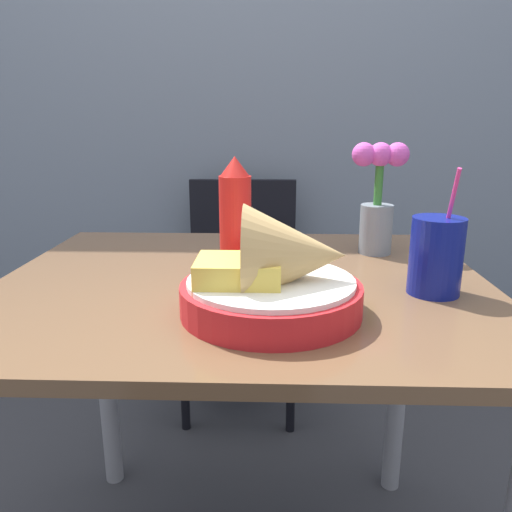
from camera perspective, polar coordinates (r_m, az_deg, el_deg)
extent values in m
cube|color=slate|center=(2.03, 0.37, 22.85)|extent=(7.00, 0.06, 2.60)
cube|color=brown|center=(0.97, -1.54, -3.29)|extent=(0.93, 0.79, 0.02)
cylinder|color=gray|center=(1.49, -16.80, -12.37)|extent=(0.05, 0.05, 0.72)
cylinder|color=gray|center=(1.46, 16.01, -12.95)|extent=(0.05, 0.05, 0.72)
cylinder|color=black|center=(1.74, -8.22, -13.27)|extent=(0.03, 0.03, 0.41)
cylinder|color=black|center=(1.72, 4.03, -13.57)|extent=(0.03, 0.03, 0.41)
cylinder|color=black|center=(2.06, -6.48, -8.50)|extent=(0.03, 0.03, 0.41)
cylinder|color=black|center=(2.04, 3.69, -8.67)|extent=(0.03, 0.03, 0.41)
cube|color=black|center=(1.80, -1.80, -4.67)|extent=(0.40, 0.40, 0.02)
cube|color=black|center=(1.92, -1.50, 2.96)|extent=(0.40, 0.03, 0.39)
cylinder|color=red|center=(0.79, 1.71, -4.86)|extent=(0.29, 0.29, 0.05)
cylinder|color=white|center=(0.78, 1.73, -2.91)|extent=(0.26, 0.26, 0.01)
cone|color=tan|center=(0.77, 4.42, 0.12)|extent=(0.16, 0.16, 0.16)
cube|color=#E5C14C|center=(0.76, -2.03, -1.92)|extent=(0.13, 0.10, 0.04)
cylinder|color=red|center=(1.00, -2.37, 3.71)|extent=(0.06, 0.06, 0.19)
cone|color=red|center=(0.98, -2.45, 10.23)|extent=(0.06, 0.06, 0.04)
cylinder|color=navy|center=(0.92, 19.88, -0.01)|extent=(0.09, 0.09, 0.14)
cylinder|color=black|center=(0.92, 19.82, -0.66)|extent=(0.08, 0.08, 0.11)
cylinder|color=#EA3884|center=(0.91, 21.04, 3.69)|extent=(0.01, 0.07, 0.19)
cylinder|color=gray|center=(1.16, 13.52, 3.00)|extent=(0.07, 0.07, 0.11)
cylinder|color=#33722D|center=(1.15, 13.86, 8.18)|extent=(0.02, 0.02, 0.10)
sphere|color=#D14CB2|center=(1.14, 14.05, 11.19)|extent=(0.05, 0.05, 0.05)
sphere|color=#D14CB2|center=(1.13, 12.22, 11.28)|extent=(0.05, 0.05, 0.05)
sphere|color=#D14CB2|center=(1.15, 15.86, 11.10)|extent=(0.05, 0.05, 0.05)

